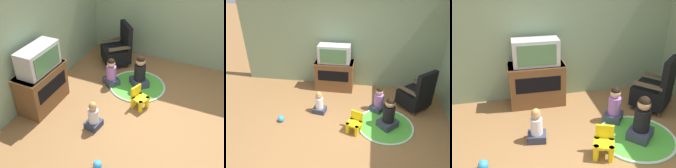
{
  "view_description": "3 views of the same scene",
  "coord_description": "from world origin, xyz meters",
  "views": [
    {
      "loc": [
        -3.46,
        -0.78,
        3.19
      ],
      "look_at": [
        -0.17,
        0.73,
        0.65
      ],
      "focal_mm": 42.0,
      "sensor_mm": 36.0,
      "label": 1
    },
    {
      "loc": [
        0.41,
        -3.05,
        2.94
      ],
      "look_at": [
        -0.17,
        0.76,
        0.82
      ],
      "focal_mm": 35.0,
      "sensor_mm": 36.0,
      "label": 2
    },
    {
      "loc": [
        -0.91,
        -2.29,
        2.36
      ],
      "look_at": [
        -0.22,
        0.82,
        0.89
      ],
      "focal_mm": 42.0,
      "sensor_mm": 36.0,
      "label": 3
    }
  ],
  "objects": [
    {
      "name": "toy_ball",
      "position": [
        -1.35,
        0.42,
        0.07
      ],
      "size": [
        0.13,
        0.13,
        0.13
      ],
      "color": "#3399E5",
      "rests_on": "ground_plane"
    },
    {
      "name": "yellow_kid_chair",
      "position": [
        0.22,
        0.35,
        0.18
      ],
      "size": [
        0.35,
        0.34,
        0.42
      ],
      "rotation": [
        0.0,
        0.0,
        -0.36
      ],
      "color": "yellow",
      "rests_on": "ground_plane"
    },
    {
      "name": "wall_right",
      "position": [
        2.26,
        -0.31,
        1.42
      ],
      "size": [
        0.12,
        5.39,
        2.84
      ],
      "color": "gray",
      "rests_on": "ground_plane"
    },
    {
      "name": "tv_cabinet",
      "position": [
        -0.45,
        2.01,
        0.4
      ],
      "size": [
        0.99,
        0.5,
        0.77
      ],
      "color": "brown",
      "rests_on": "ground_plane"
    },
    {
      "name": "wall_back",
      "position": [
        -0.34,
        2.33,
        1.42
      ],
      "size": [
        5.32,
        0.12,
        2.84
      ],
      "color": "gray",
      "rests_on": "ground_plane"
    },
    {
      "name": "black_armchair",
      "position": [
        1.52,
        1.36,
        0.36
      ],
      "size": [
        0.82,
        0.82,
        0.98
      ],
      "rotation": [
        0.0,
        0.0,
        3.88
      ],
      "color": "brown",
      "rests_on": "ground_plane"
    },
    {
      "name": "child_watching_right",
      "position": [
        -0.61,
        0.87,
        0.23
      ],
      "size": [
        0.3,
        0.27,
        0.53
      ],
      "rotation": [
        0.0,
        0.0,
        -0.14
      ],
      "color": "#33384C",
      "rests_on": "ground_plane"
    },
    {
      "name": "child_watching_left",
      "position": [
        0.88,
        0.59,
        0.3
      ],
      "size": [
        0.47,
        0.47,
        0.7
      ],
      "rotation": [
        0.0,
        0.0,
        0.76
      ],
      "color": "#33384C",
      "rests_on": "ground_plane"
    },
    {
      "name": "child_watching_center",
      "position": [
        0.69,
        1.14,
        0.26
      ],
      "size": [
        0.4,
        0.41,
        0.6
      ],
      "rotation": [
        0.0,
        0.0,
        0.94
      ],
      "color": "#33384C",
      "rests_on": "ground_plane"
    },
    {
      "name": "television",
      "position": [
        -0.45,
        1.97,
        0.99
      ],
      "size": [
        0.79,
        0.38,
        0.45
      ],
      "color": "#B7B7BC",
      "rests_on": "tv_cabinet"
    },
    {
      "name": "ground_plane",
      "position": [
        0.0,
        0.0,
        0.0
      ],
      "size": [
        30.0,
        30.0,
        0.0
      ],
      "primitive_type": "plane",
      "color": "olive"
    },
    {
      "name": "play_mat",
      "position": [
        0.84,
        0.61,
        0.01
      ],
      "size": [
        1.18,
        1.18,
        0.04
      ],
      "color": "green",
      "rests_on": "ground_plane"
    }
  ]
}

